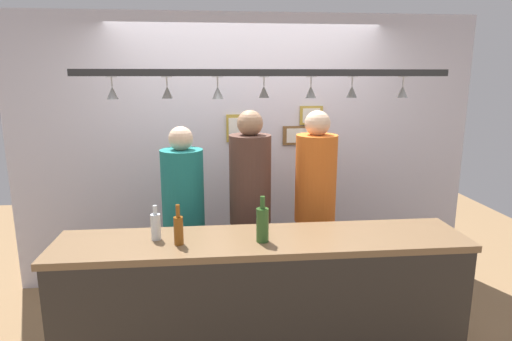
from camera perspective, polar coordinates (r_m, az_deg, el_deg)
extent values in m
plane|color=olive|center=(3.63, 0.17, -21.64)|extent=(8.00, 8.00, 0.00)
cube|color=silver|center=(4.17, -1.36, 2.30)|extent=(4.40, 0.06, 2.60)
cube|color=brown|center=(2.86, 0.90, -9.35)|extent=(2.70, 0.55, 0.04)
cube|color=#2D2823|center=(2.87, 1.49, -20.52)|extent=(2.65, 0.04, 0.95)
cube|color=black|center=(2.71, 0.86, 12.82)|extent=(2.20, 0.36, 0.04)
cylinder|color=silver|center=(2.73, -18.63, 11.68)|extent=(0.06, 0.06, 0.00)
cylinder|color=silver|center=(2.73, -18.59, 11.10)|extent=(0.01, 0.01, 0.06)
cone|color=silver|center=(2.73, -18.50, 9.74)|extent=(0.07, 0.07, 0.08)
cylinder|color=silver|center=(2.73, -11.77, 12.06)|extent=(0.06, 0.06, 0.00)
cylinder|color=silver|center=(2.73, -11.75, 11.48)|extent=(0.01, 0.01, 0.06)
cone|color=silver|center=(2.73, -11.69, 10.12)|extent=(0.07, 0.07, 0.08)
cylinder|color=silver|center=(2.63, -5.13, 12.26)|extent=(0.06, 0.06, 0.00)
cylinder|color=silver|center=(2.63, -5.12, 11.66)|extent=(0.01, 0.01, 0.06)
cone|color=silver|center=(2.63, -5.09, 10.24)|extent=(0.07, 0.07, 0.08)
cylinder|color=silver|center=(2.75, 1.07, 12.31)|extent=(0.06, 0.06, 0.00)
cylinder|color=silver|center=(2.75, 1.06, 11.74)|extent=(0.01, 0.01, 0.06)
cone|color=silver|center=(2.76, 1.06, 10.39)|extent=(0.07, 0.07, 0.08)
cylinder|color=silver|center=(2.74, 7.32, 12.21)|extent=(0.06, 0.06, 0.00)
cylinder|color=silver|center=(2.74, 7.31, 11.64)|extent=(0.01, 0.01, 0.06)
cone|color=silver|center=(2.74, 7.27, 10.28)|extent=(0.07, 0.07, 0.08)
cylinder|color=silver|center=(2.85, 12.67, 12.02)|extent=(0.06, 0.06, 0.00)
cylinder|color=silver|center=(2.85, 12.64, 11.47)|extent=(0.01, 0.01, 0.06)
cone|color=silver|center=(2.85, 12.58, 10.16)|extent=(0.07, 0.07, 0.08)
cylinder|color=silver|center=(2.93, 18.97, 11.66)|extent=(0.06, 0.06, 0.00)
cylinder|color=silver|center=(2.93, 18.93, 11.13)|extent=(0.01, 0.01, 0.06)
cone|color=silver|center=(2.93, 18.84, 9.86)|extent=(0.07, 0.07, 0.08)
cube|color=#2D334C|center=(3.77, -9.27, -13.53)|extent=(0.17, 0.18, 0.78)
cylinder|color=#1E7A75|center=(3.52, -9.68, -2.73)|extent=(0.34, 0.34, 0.68)
sphere|color=beige|center=(3.43, -9.94, 4.18)|extent=(0.19, 0.19, 0.19)
cube|color=#2D334C|center=(3.76, -0.74, -12.94)|extent=(0.17, 0.18, 0.84)
cylinder|color=brown|center=(3.50, -0.78, -1.22)|extent=(0.34, 0.34, 0.73)
sphere|color=#9E7556|center=(3.42, -0.80, 6.29)|extent=(0.21, 0.21, 0.21)
cube|color=#2D334C|center=(3.84, 7.58, -12.51)|extent=(0.17, 0.18, 0.84)
cylinder|color=orange|center=(3.59, 7.93, -1.08)|extent=(0.34, 0.34, 0.73)
sphere|color=beige|center=(3.51, 8.16, 6.21)|extent=(0.21, 0.21, 0.21)
cylinder|color=#2D5623|center=(2.76, 0.86, -7.25)|extent=(0.08, 0.08, 0.22)
cylinder|color=#2D5623|center=(2.71, 0.88, -4.26)|extent=(0.03, 0.03, 0.08)
cylinder|color=brown|center=(2.76, -10.23, -7.87)|extent=(0.06, 0.06, 0.18)
cylinder|color=brown|center=(2.72, -10.33, -5.30)|extent=(0.03, 0.03, 0.08)
cylinder|color=silver|center=(2.87, -13.14, -7.30)|extent=(0.06, 0.06, 0.17)
cylinder|color=silver|center=(2.84, -13.25, -5.12)|extent=(0.03, 0.03, 0.06)
cube|color=brown|center=(4.17, 5.61, 4.66)|extent=(0.30, 0.02, 0.18)
cube|color=white|center=(4.15, 5.65, 4.64)|extent=(0.23, 0.01, 0.14)
cube|color=#B29338|center=(4.08, -2.68, 5.62)|extent=(0.18, 0.02, 0.26)
cube|color=white|center=(4.07, -2.67, 5.60)|extent=(0.14, 0.01, 0.20)
cube|color=#B29338|center=(4.17, 7.33, 7.25)|extent=(0.22, 0.02, 0.18)
cube|color=white|center=(4.16, 7.36, 7.24)|extent=(0.17, 0.01, 0.14)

